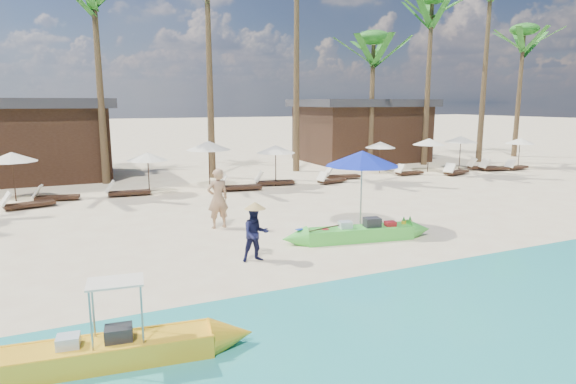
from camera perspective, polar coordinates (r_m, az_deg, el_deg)
name	(u,v)px	position (r m, az deg, el deg)	size (l,w,h in m)	color
ground	(274,253)	(13.33, -1.71, -7.28)	(240.00, 240.00, 0.00)	beige
wet_sand_strip	(379,331)	(9.24, 10.76, -15.84)	(240.00, 4.50, 0.01)	tan
green_canoe	(359,233)	(14.64, 8.40, -4.83)	(5.27, 1.25, 0.67)	#47CF3F
yellow_canoe	(106,352)	(8.46, -20.79, -17.30)	(5.30, 1.06, 1.38)	yellow
tourist	(218,199)	(15.90, -8.32, -0.77)	(0.72, 0.47, 1.98)	tan
vendor_green	(255,234)	(12.53, -3.88, -4.99)	(0.71, 0.55, 1.46)	#15173C
blue_umbrella	(362,158)	(15.58, 8.77, 3.96)	(2.39, 2.39, 2.57)	#99999E
resort_parasol_4	(12,157)	(22.97, -29.94, 3.62)	(2.01, 2.01, 2.07)	#332014
lounger_4_left	(54,196)	(22.52, -25.98, -0.44)	(1.87, 0.85, 0.61)	#332014
lounger_4_right	(26,203)	(21.37, -28.67, -1.18)	(1.98, 1.03, 0.64)	#332014
resort_parasol_5	(148,156)	(22.36, -16.31, 4.07)	(1.85, 1.85, 1.91)	#332014
lounger_5_left	(126,191)	(22.44, -18.65, 0.07)	(1.92, 0.69, 0.64)	#332014
resort_parasol_6	(209,146)	(23.66, -9.39, 5.46)	(2.19, 2.19, 2.26)	#332014
lounger_6_left	(231,186)	(22.77, -6.74, 0.66)	(1.81, 0.74, 0.60)	#332014
lounger_6_right	(238,186)	(22.67, -5.95, 0.71)	(2.08, 0.93, 0.68)	#332014
resort_parasol_7	(276,149)	(23.73, -1.48, 5.11)	(1.97, 1.97, 2.03)	#332014
lounger_7_left	(272,181)	(23.99, -1.86, 1.29)	(2.04, 0.95, 0.67)	#332014
lounger_7_right	(331,180)	(24.66, 5.08, 1.44)	(1.78, 0.92, 0.58)	#332014
resort_parasol_8	(380,145)	(28.66, 10.89, 5.51)	(1.78, 1.78, 1.84)	#332014
lounger_8_left	(340,175)	(26.12, 6.23, 1.99)	(2.00, 0.93, 0.65)	#332014
resort_parasol_9	(429,142)	(29.79, 16.39, 5.74)	(1.94, 1.94, 2.00)	#332014
lounger_9_left	(408,172)	(28.23, 14.03, 2.33)	(1.74, 0.58, 0.59)	#332014
lounger_9_right	(455,171)	(29.07, 19.22, 2.32)	(1.99, 1.12, 0.65)	#332014
resort_parasol_10	(461,139)	(31.67, 19.81, 5.91)	(2.00, 2.00, 2.06)	#332014
lounger_10_left	(482,166)	(31.88, 21.97, 2.83)	(2.01, 1.09, 0.65)	#332014
lounger_10_right	(494,167)	(31.70, 23.20, 2.71)	(2.05, 0.92, 0.67)	#332014
resort_parasol_11	(520,141)	(33.86, 25.82, 5.48)	(1.83, 1.83, 1.88)	#332014
lounger_11_left	(516,167)	(32.72, 25.37, 2.73)	(1.84, 0.84, 0.60)	#332014
palm_3	(94,7)	(26.43, -21.98, 19.62)	(2.08, 2.08, 10.52)	brown
palm_6	(373,54)	(31.79, 10.07, 15.76)	(2.08, 2.08, 8.51)	brown
palm_7	(431,24)	(33.59, 16.60, 18.55)	(2.08, 2.08, 11.08)	brown
palm_8	(489,9)	(36.56, 22.76, 19.38)	(2.08, 2.08, 12.70)	brown
palm_9	(523,48)	(41.04, 26.08, 15.08)	(2.08, 2.08, 9.82)	brown
pavilion_west	(5,139)	(29.46, -30.48, 5.43)	(10.80, 6.60, 4.30)	#332014
pavilion_east	(361,130)	(34.83, 8.63, 7.33)	(8.80, 6.60, 4.30)	#332014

